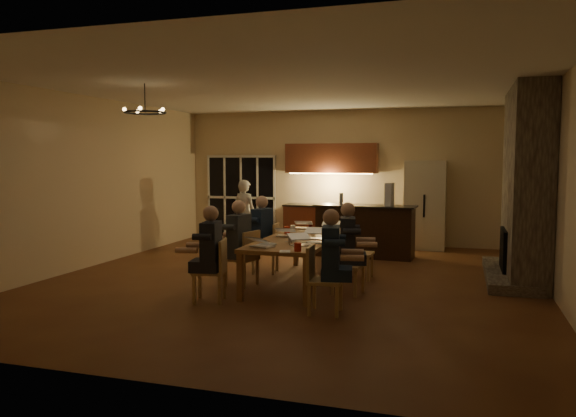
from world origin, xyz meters
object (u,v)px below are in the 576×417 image
(redcup_near, at_px, (298,247))
(can_silver, at_px, (290,240))
(chair_left_far, at_px, (265,248))
(bar_blender, at_px, (389,195))
(person_left_mid, at_px, (239,243))
(mug_back, at_px, (293,228))
(person_right_near, at_px, (331,261))
(plate_near, at_px, (315,242))
(person_right_mid, at_px, (348,248))
(plate_left, at_px, (268,244))
(laptop_b, at_px, (302,238))
(redcup_mid, at_px, (287,230))
(chair_left_mid, at_px, (241,258))
(person_left_near, at_px, (211,254))
(refrigerator, at_px, (425,205))
(dining_table, at_px, (300,260))
(laptop_d, at_px, (313,232))
(chair_right_near, at_px, (325,280))
(mug_front, at_px, (293,238))
(chair_right_mid, at_px, (348,265))
(bar_bottle, at_px, (341,199))
(bar_island, at_px, (365,231))
(chair_left_near, at_px, (209,271))
(plate_far, at_px, (334,232))
(laptop_a, at_px, (262,239))
(laptop_c, at_px, (287,230))
(laptop_e, at_px, (304,222))
(standing_person, at_px, (245,214))
(redcup_far, at_px, (330,224))
(can_cola, at_px, (310,224))
(chandelier, at_px, (145,113))
(laptop_f, at_px, (330,225))
(chair_right_far, at_px, (360,253))

(redcup_near, xyz_separation_m, can_silver, (-0.32, 0.66, 0.00))
(chair_left_far, distance_m, bar_blender, 2.97)
(person_left_mid, height_order, mug_back, person_left_mid)
(person_right_near, xyz_separation_m, plate_near, (-0.51, 1.12, 0.07))
(person_right_mid, xyz_separation_m, plate_left, (-1.12, -0.45, 0.07))
(laptop_b, distance_m, redcup_mid, 1.39)
(chair_left_mid, distance_m, person_left_near, 1.17)
(plate_near, bearing_deg, laptop_b, -111.51)
(person_right_mid, height_order, redcup_near, person_right_mid)
(refrigerator, distance_m, dining_table, 4.63)
(redcup_mid, height_order, plate_left, redcup_mid)
(chair_left_far, height_order, redcup_near, chair_left_far)
(person_right_near, bearing_deg, laptop_d, 12.24)
(chair_right_near, xyz_separation_m, mug_front, (-0.81, 1.22, 0.36))
(chair_right_mid, relative_size, mug_back, 8.90)
(redcup_mid, distance_m, bar_bottle, 2.47)
(person_left_near, height_order, laptop_d, person_left_near)
(plate_left, bearing_deg, laptop_d, 58.83)
(person_right_mid, distance_m, redcup_near, 1.04)
(bar_blender, bearing_deg, chair_left_far, -116.39)
(bar_island, xyz_separation_m, laptop_d, (-0.36, -2.86, 0.32))
(chair_left_near, bearing_deg, chair_right_mid, 106.49)
(refrigerator, height_order, chair_right_mid, refrigerator)
(laptop_b, xyz_separation_m, laptop_d, (-0.01, 0.72, 0.00))
(chair_right_near, height_order, bar_blender, bar_blender)
(laptop_d, xyz_separation_m, redcup_mid, (-0.61, 0.52, -0.05))
(redcup_near, xyz_separation_m, plate_far, (0.06, 2.08, -0.05))
(bar_bottle, bearing_deg, laptop_d, -86.86)
(mug_front, xyz_separation_m, plate_left, (-0.26, -0.45, -0.04))
(person_right_mid, relative_size, laptop_a, 4.31)
(person_right_mid, relative_size, plate_far, 5.66)
(person_left_mid, distance_m, redcup_near, 1.48)
(laptop_c, xyz_separation_m, laptop_e, (-0.00, 1.10, 0.00))
(dining_table, xyz_separation_m, person_right_near, (0.88, -1.62, 0.31))
(person_left_mid, bearing_deg, chair_right_near, 64.28)
(mug_front, bearing_deg, dining_table, 91.22)
(standing_person, relative_size, laptop_e, 4.88)
(redcup_far, distance_m, bar_bottle, 1.42)
(refrigerator, xyz_separation_m, person_left_near, (-2.56, -5.86, -0.31))
(chair_left_near, distance_m, person_right_near, 1.80)
(mug_front, relative_size, can_cola, 0.83)
(person_left_near, height_order, chandelier, chandelier)
(refrigerator, height_order, chair_left_near, refrigerator)
(chair_right_near, distance_m, laptop_f, 2.74)
(laptop_e, height_order, mug_front, laptop_e)
(mug_back, height_order, plate_near, mug_back)
(chair_left_mid, distance_m, can_silver, 0.98)
(mug_front, xyz_separation_m, redcup_far, (0.16, 1.93, 0.01))
(dining_table, bearing_deg, redcup_mid, 130.15)
(chair_right_far, distance_m, laptop_c, 1.32)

